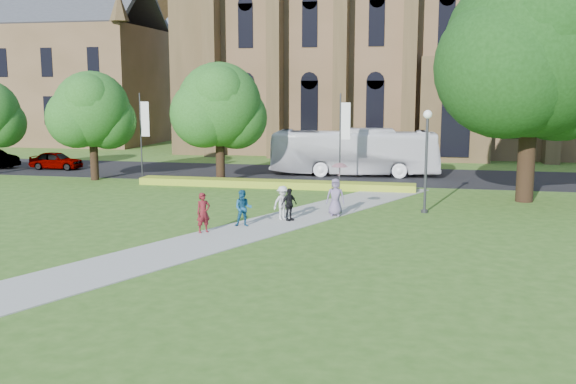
% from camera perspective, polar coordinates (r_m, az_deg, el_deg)
% --- Properties ---
extents(ground, '(160.00, 160.00, 0.00)m').
position_cam_1_polar(ground, '(28.26, -3.38, -3.71)').
color(ground, '#355E1C').
rests_on(ground, ground).
extents(road, '(160.00, 10.00, 0.02)m').
position_cam_1_polar(road, '(47.56, 2.94, 1.58)').
color(road, black).
rests_on(road, ground).
extents(footpath, '(15.58, 28.54, 0.04)m').
position_cam_1_polar(footpath, '(29.20, -2.86, -3.25)').
color(footpath, '#B2B2A8').
rests_on(footpath, ground).
extents(flower_hedge, '(18.00, 1.40, 0.45)m').
position_cam_1_polar(flower_hedge, '(41.29, -1.27, 0.72)').
color(flower_hedge, yellow).
rests_on(flower_hedge, ground).
extents(cathedral, '(52.60, 18.25, 28.00)m').
position_cam_1_polar(cathedral, '(66.70, 14.61, 14.65)').
color(cathedral, brown).
rests_on(cathedral, ground).
extents(building_west, '(22.00, 14.00, 18.30)m').
position_cam_1_polar(building_west, '(80.09, -19.55, 10.75)').
color(building_west, brown).
rests_on(building_west, ground).
extents(streetlamp, '(0.44, 0.44, 5.24)m').
position_cam_1_polar(streetlamp, '(33.21, 12.21, 3.79)').
color(streetlamp, '#38383D').
rests_on(streetlamp, ground).
extents(large_tree, '(9.60, 9.60, 13.20)m').
position_cam_1_polar(large_tree, '(38.07, 20.93, 11.70)').
color(large_tree, '#332114').
rests_on(large_tree, ground).
extents(street_tree_0, '(5.20, 5.20, 7.50)m').
position_cam_1_polar(street_tree_0, '(46.30, -17.05, 7.02)').
color(street_tree_0, '#332114').
rests_on(street_tree_0, ground).
extents(street_tree_1, '(5.60, 5.60, 8.05)m').
position_cam_1_polar(street_tree_1, '(43.18, -6.12, 7.71)').
color(street_tree_1, '#332114').
rests_on(street_tree_1, ground).
extents(banner_pole_0, '(0.70, 0.10, 6.00)m').
position_cam_1_polar(banner_pole_0, '(42.19, 4.81, 5.20)').
color(banner_pole_0, '#38383D').
rests_on(banner_pole_0, ground).
extents(banner_pole_1, '(0.70, 0.10, 6.00)m').
position_cam_1_polar(banner_pole_1, '(46.05, -12.83, 5.34)').
color(banner_pole_1, '#38383D').
rests_on(banner_pole_1, ground).
extents(tour_coach, '(12.39, 3.77, 3.40)m').
position_cam_1_polar(tour_coach, '(47.04, 5.92, 3.55)').
color(tour_coach, silver).
rests_on(tour_coach, road).
extents(car_0, '(4.12, 1.70, 1.40)m').
position_cam_1_polar(car_0, '(53.62, -19.91, 2.66)').
color(car_0, gray).
rests_on(car_0, road).
extents(pedestrian_0, '(0.76, 0.75, 1.76)m').
position_cam_1_polar(pedestrian_0, '(28.35, -7.53, -1.83)').
color(pedestrian_0, maroon).
rests_on(pedestrian_0, footpath).
extents(pedestrian_1, '(0.92, 0.78, 1.69)m').
position_cam_1_polar(pedestrian_1, '(29.43, -4.00, -1.45)').
color(pedestrian_1, navy).
rests_on(pedestrian_1, footpath).
extents(pedestrian_2, '(1.17, 1.19, 1.64)m').
position_cam_1_polar(pedestrian_2, '(30.91, -0.47, -0.96)').
color(pedestrian_2, silver).
rests_on(pedestrian_2, footpath).
extents(pedestrian_3, '(0.87, 0.96, 1.57)m').
position_cam_1_polar(pedestrian_3, '(30.65, 0.09, -1.11)').
color(pedestrian_3, black).
rests_on(pedestrian_3, footpath).
extents(pedestrian_4, '(0.95, 0.66, 1.86)m').
position_cam_1_polar(pedestrian_4, '(31.92, 4.24, -0.46)').
color(pedestrian_4, slate).
rests_on(pedestrian_4, footpath).
extents(parasol, '(0.96, 0.96, 0.69)m').
position_cam_1_polar(parasol, '(31.80, 4.61, 1.82)').
color(parasol, '#EBA6AF').
rests_on(parasol, pedestrian_4).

